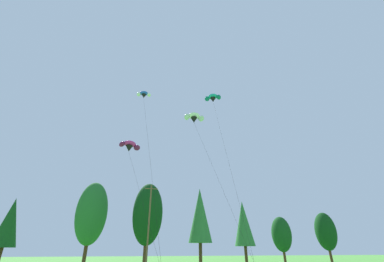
% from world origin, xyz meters
% --- Properties ---
extents(treeline_tree_b, '(4.11, 4.11, 11.39)m').
position_xyz_m(treeline_tree_b, '(-28.47, 54.52, 7.13)').
color(treeline_tree_b, '#472D19').
rests_on(treeline_tree_b, ground_plane).
extents(treeline_tree_c, '(5.85, 5.85, 14.99)m').
position_xyz_m(treeline_tree_c, '(-14.64, 54.26, 9.08)').
color(treeline_tree_c, '#472D19').
rests_on(treeline_tree_c, ground_plane).
extents(treeline_tree_d, '(5.84, 5.84, 14.95)m').
position_xyz_m(treeline_tree_d, '(-3.93, 52.73, 9.05)').
color(treeline_tree_d, '#472D19').
rests_on(treeline_tree_d, ground_plane).
extents(treeline_tree_e, '(4.88, 4.88, 14.89)m').
position_xyz_m(treeline_tree_e, '(7.19, 54.44, 9.33)').
color(treeline_tree_e, '#472D19').
rests_on(treeline_tree_e, ground_plane).
extents(treeline_tree_f, '(4.37, 4.37, 12.61)m').
position_xyz_m(treeline_tree_f, '(17.29, 55.13, 7.90)').
color(treeline_tree_f, '#472D19').
rests_on(treeline_tree_f, ground_plane).
extents(treeline_tree_g, '(4.39, 4.39, 9.60)m').
position_xyz_m(treeline_tree_g, '(26.89, 56.21, 5.81)').
color(treeline_tree_g, '#472D19').
rests_on(treeline_tree_g, ground_plane).
extents(treeline_tree_h, '(4.72, 4.72, 10.81)m').
position_xyz_m(treeline_tree_h, '(38.49, 55.88, 6.54)').
color(treeline_tree_h, '#472D19').
rests_on(treeline_tree_h, ground_plane).
extents(utility_pole, '(2.20, 0.26, 12.62)m').
position_xyz_m(utility_pole, '(-4.13, 43.61, 6.58)').
color(utility_pole, brown).
rests_on(utility_pole, ground_plane).
extents(parafoil_kite_high_blue_white, '(3.74, 14.16, 24.14)m').
position_xyz_m(parafoil_kite_high_blue_white, '(-6.88, 34.46, 24.71)').
color(parafoil_kite_high_blue_white, blue).
extents(parafoil_kite_mid_white, '(4.12, 10.01, 18.36)m').
position_xyz_m(parafoil_kite_mid_white, '(0.23, 30.18, 19.19)').
color(parafoil_kite_mid_white, white).
extents(parafoil_kite_far_magenta, '(5.13, 11.68, 14.30)m').
position_xyz_m(parafoil_kite_far_magenta, '(-8.04, 31.49, 14.74)').
color(parafoil_kite_far_magenta, '#D12893').
extents(parafoil_kite_low_teal, '(3.07, 14.55, 24.74)m').
position_xyz_m(parafoil_kite_low_teal, '(4.47, 34.28, 25.60)').
color(parafoil_kite_low_teal, teal).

